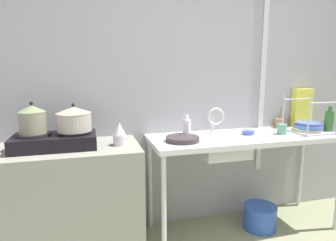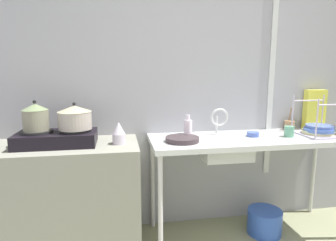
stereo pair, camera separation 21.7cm
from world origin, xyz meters
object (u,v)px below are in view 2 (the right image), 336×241
(bottle_by_sink, at_px, (188,128))
(utensil_jar, at_px, (289,125))
(pot_on_right_burner, at_px, (75,117))
(frying_pan, at_px, (182,139))
(pot_on_left_burner, at_px, (36,117))
(faucet, at_px, (219,118))
(small_bowl_on_drainboard, at_px, (253,134))
(stove, at_px, (57,138))
(cereal_box, at_px, (314,109))
(cup_by_rack, at_px, (289,131))
(dish_rack, at_px, (319,130))
(bucket_on_floor, at_px, (264,222))
(sink_basin, at_px, (224,148))
(percolator, at_px, (119,133))

(bottle_by_sink, xyz_separation_m, utensil_jar, (0.97, 0.15, -0.03))
(pot_on_right_burner, height_order, frying_pan, pot_on_right_burner)
(pot_on_left_burner, distance_m, faucet, 1.40)
(frying_pan, height_order, small_bowl_on_drainboard, same)
(frying_pan, bearing_deg, stove, 176.75)
(stove, relative_size, cereal_box, 1.53)
(pot_on_left_burner, relative_size, cup_by_rack, 2.49)
(frying_pan, bearing_deg, faucet, 27.98)
(pot_on_right_burner, relative_size, dish_rack, 0.72)
(faucet, distance_m, cereal_box, 0.94)
(small_bowl_on_drainboard, height_order, bucket_on_floor, small_bowl_on_drainboard)
(sink_basin, bearing_deg, dish_rack, -1.14)
(bottle_by_sink, bearing_deg, bucket_on_floor, -8.86)
(pot_on_left_burner, relative_size, utensil_jar, 1.03)
(dish_rack, distance_m, cup_by_rack, 0.28)
(dish_rack, relative_size, bottle_by_sink, 1.79)
(sink_basin, relative_size, small_bowl_on_drainboard, 3.70)
(pot_on_right_burner, relative_size, small_bowl_on_drainboard, 2.36)
(sink_basin, relative_size, bottle_by_sink, 2.02)
(pot_on_left_burner, distance_m, frying_pan, 1.06)
(cup_by_rack, bearing_deg, stove, 178.71)
(faucet, bearing_deg, bucket_on_floor, -26.37)
(cereal_box, xyz_separation_m, utensil_jar, (-0.25, -0.01, -0.14))
(frying_pan, distance_m, utensil_jar, 1.08)
(pot_on_right_burner, height_order, utensil_jar, pot_on_right_burner)
(pot_on_left_burner, xyz_separation_m, faucet, (1.40, 0.14, -0.07))
(percolator, relative_size, cereal_box, 0.45)
(pot_on_right_burner, xyz_separation_m, cereal_box, (2.07, 0.22, -0.02))
(cereal_box, relative_size, bucket_on_floor, 1.27)
(pot_on_right_burner, xyz_separation_m, utensil_jar, (1.82, 0.21, -0.16))
(dish_rack, bearing_deg, small_bowl_on_drainboard, 175.23)
(sink_basin, bearing_deg, faucet, 87.37)
(bucket_on_floor, bearing_deg, dish_rack, 2.48)
(cup_by_rack, relative_size, bottle_by_sink, 0.46)
(cup_by_rack, distance_m, cereal_box, 0.50)
(pot_on_right_burner, bearing_deg, sink_basin, -0.41)
(stove, bearing_deg, cup_by_rack, -1.29)
(faucet, height_order, utensil_jar, faucet)
(stove, relative_size, bucket_on_floor, 1.95)
(bottle_by_sink, bearing_deg, frying_pan, -122.71)
(pot_on_right_burner, xyz_separation_m, small_bowl_on_drainboard, (1.38, 0.02, -0.18))
(sink_basin, bearing_deg, pot_on_left_burner, 179.67)
(pot_on_left_burner, xyz_separation_m, percolator, (0.57, -0.03, -0.13))
(pot_on_left_burner, bearing_deg, stove, 0.00)
(pot_on_right_burner, bearing_deg, frying_pan, -3.79)
(percolator, bearing_deg, bottle_by_sink, 9.66)
(frying_pan, xyz_separation_m, bottle_by_sink, (0.07, 0.11, 0.06))
(bottle_by_sink, distance_m, cereal_box, 1.23)
(small_bowl_on_drainboard, bearing_deg, dish_rack, -4.77)
(small_bowl_on_drainboard, bearing_deg, utensil_jar, 23.01)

